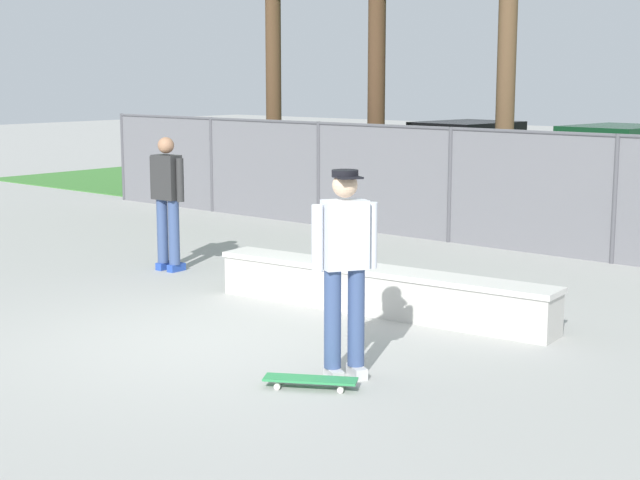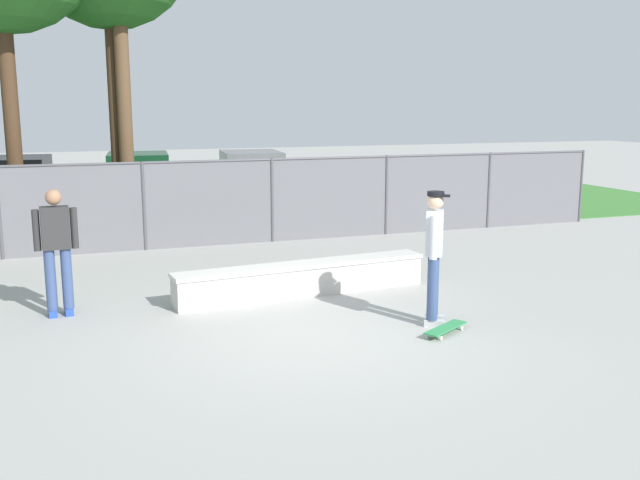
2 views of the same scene
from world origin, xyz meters
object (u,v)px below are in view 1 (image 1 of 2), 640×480
skateboarder (345,263)px  skateboard (310,380)px  car_black (469,160)px  bystander (167,197)px  concrete_ledge (379,290)px  car_green (619,167)px

skateboarder → skateboard: bearing=-93.8°
car_black → bystander: 9.39m
concrete_ledge → skateboarder: size_ratio=2.28×
bystander → car_green: bearing=78.1°
skateboard → bystander: 5.51m
concrete_ledge → skateboard: concrete_ledge is taller
concrete_ledge → bystander: bystander is taller
concrete_ledge → skateboarder: (1.18, -2.08, 0.77)m
concrete_ledge → bystander: (-3.63, 0.06, 0.75)m
car_green → concrete_ledge: bearing=-81.1°
car_black → bystander: bystander is taller
car_black → car_green: bearing=9.8°
skateboard → skateboarder: bearing=86.2°
skateboarder → bystander: 5.27m
skateboarder → car_black: size_ratio=0.42×
skateboard → car_green: size_ratio=0.18×
skateboarder → car_green: size_ratio=0.42×
car_black → car_green: size_ratio=1.00×
car_green → bystander: 10.09m
skateboard → concrete_ledge: bearing=114.8°
concrete_ledge → car_black: car_black is taller
car_black → bystander: (1.04, -9.33, 0.17)m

